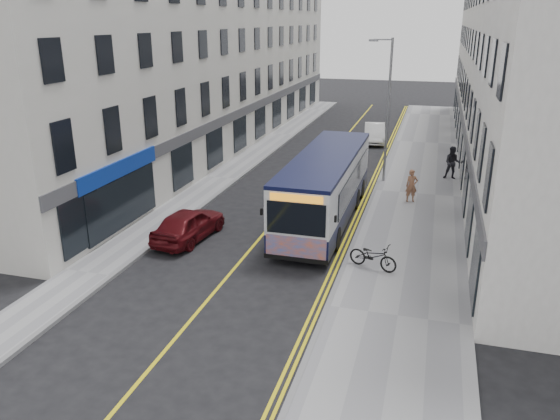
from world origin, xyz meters
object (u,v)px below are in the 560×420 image
Objects in this scene: bicycle at (373,256)px; pedestrian_near at (412,186)px; city_bus at (326,185)px; streetlamp at (387,106)px; pedestrian_far at (452,163)px; car_white at (374,133)px; car_maroon at (189,224)px.

pedestrian_near reaches higher than bicycle.
pedestrian_near is at bearing 44.52° from city_bus.
streetlamp is 0.73× the size of city_bus.
car_white is (-5.55, 9.29, -0.36)m from pedestrian_far.
bicycle is 22.86m from car_white.
streetlamp is 4.19× the size of pedestrian_far.
bicycle is at bearing -113.79° from pedestrian_near.
pedestrian_far reaches higher than pedestrian_near.
streetlamp is 12.60m from bicycle.
city_bus reaches higher than pedestrian_near.
streetlamp is 7.86m from city_bus.
city_bus is 2.68× the size of car_maroon.
bicycle is (2.81, -4.85, -1.12)m from city_bus.
city_bus is 6.49m from car_maroon.
pedestrian_far is (2.04, 4.91, 0.12)m from pedestrian_near.
streetlamp is 4.81× the size of pedestrian_near.
pedestrian_near is (3.72, 3.66, -0.78)m from city_bus.
streetlamp is at bearing 99.51° from pedestrian_near.
streetlamp is 11.46m from car_white.
city_bus is at bearing -120.02° from pedestrian_far.
pedestrian_far is at bearing 49.78° from pedestrian_near.
city_bus is 17.89m from car_white.
car_maroon is (-8.84, -7.51, -0.26)m from pedestrian_near.
city_bus reaches higher than car_white.
pedestrian_far is at bearing -66.34° from car_white.
car_maroon is at bearing -143.07° from city_bus.
bicycle is 13.74m from pedestrian_far.
car_white is 22.36m from car_maroon.
car_maroon is at bearing -110.98° from car_white.
streetlamp is 1.86× the size of car_white.
pedestrian_near is 14.64m from car_white.
city_bus is at bearing -136.60° from car_maroon.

